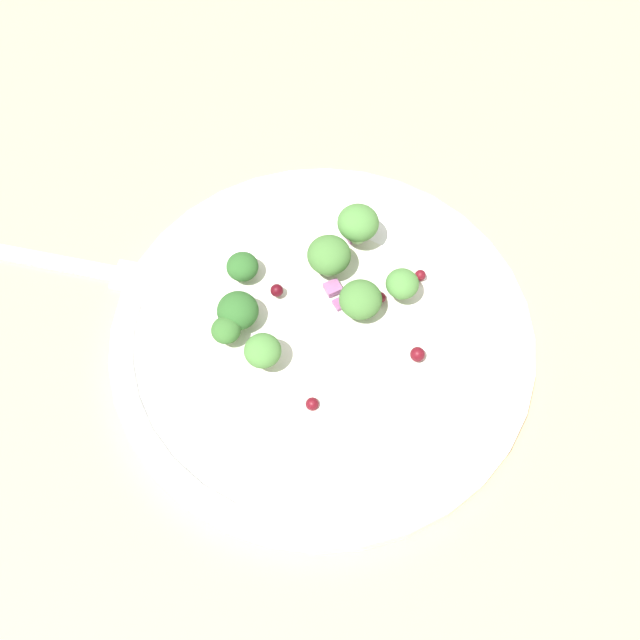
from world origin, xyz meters
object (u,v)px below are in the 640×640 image
(broccoli_floret_0, at_px, (262,350))
(broccoli_floret_2, at_px, (371,302))
(plate, at_px, (320,333))
(broccoli_floret_1, at_px, (226,330))
(fork, at_px, (55,262))

(broccoli_floret_0, distance_m, broccoli_floret_2, 0.08)
(plate, height_order, broccoli_floret_0, broccoli_floret_0)
(broccoli_floret_0, relative_size, broccoli_floret_1, 1.23)
(broccoli_floret_1, height_order, fork, broccoli_floret_1)
(broccoli_floret_2, distance_m, fork, 0.23)
(plate, distance_m, broccoli_floret_1, 0.06)
(broccoli_floret_1, xyz_separation_m, broccoli_floret_2, (-0.09, 0.03, 0.00))
(broccoli_floret_2, xyz_separation_m, fork, (0.16, -0.16, -0.03))
(plate, relative_size, broccoli_floret_0, 11.79)
(plate, height_order, broccoli_floret_1, broccoli_floret_1)
(broccoli_floret_0, bearing_deg, fork, -61.61)
(broccoli_floret_0, relative_size, fork, 0.17)
(broccoli_floret_2, bearing_deg, broccoli_floret_0, -4.36)
(plate, bearing_deg, broccoli_floret_1, -23.82)
(plate, relative_size, fork, 1.96)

